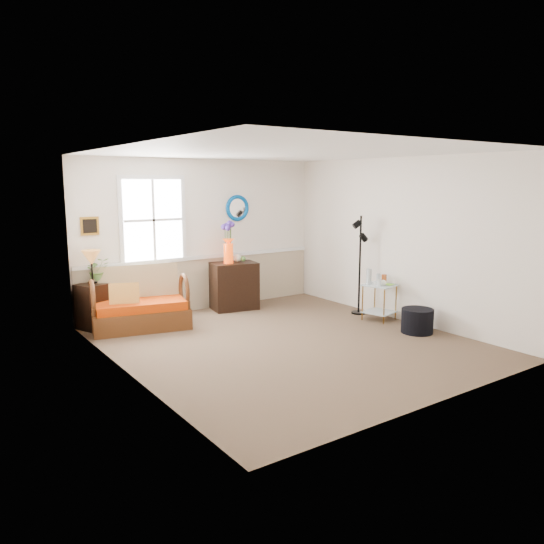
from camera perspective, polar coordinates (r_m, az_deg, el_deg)
floor at (r=7.45m, az=1.75°, el=-7.60°), size 4.50×5.00×0.01m
ceiling at (r=7.12m, az=1.86°, el=12.80°), size 4.50×5.00×0.01m
walls at (r=7.17m, az=1.81°, el=2.37°), size 4.51×5.01×2.60m
wainscot at (r=9.38m, az=-7.34°, el=-1.23°), size 4.46×0.02×0.90m
chair_rail at (r=9.30m, az=-7.37°, el=1.61°), size 4.46×0.04×0.06m
window at (r=8.85m, az=-12.65°, el=5.48°), size 1.14×0.06×1.44m
picture at (r=8.53m, az=-19.03°, el=4.70°), size 0.28×0.03×0.28m
mirror at (r=9.57m, az=-3.77°, el=6.88°), size 0.47×0.07×0.47m
loveseat at (r=8.30m, az=-14.05°, el=-2.77°), size 1.56×1.10×0.93m
throw_pillow at (r=8.16m, az=-15.59°, el=-2.65°), size 0.44×0.26×0.43m
lamp_stand at (r=8.51m, az=-18.75°, el=-3.51°), size 0.51×0.51×0.69m
table_lamp at (r=8.37m, az=-18.81°, el=0.48°), size 0.34×0.34×0.52m
potted_plant at (r=8.54m, az=-18.24°, el=-0.08°), size 0.35×0.39×0.29m
cabinet at (r=9.31m, az=-4.09°, el=-1.50°), size 0.85×0.63×0.83m
flower_vase at (r=9.14m, az=-4.73°, el=3.15°), size 0.24×0.24×0.71m
side_table at (r=8.74m, az=11.46°, el=-3.20°), size 0.56×0.56×0.59m
tabletop_items at (r=8.70m, az=11.35°, el=-0.45°), size 0.51×0.51×0.25m
floor_lamp at (r=9.01m, az=9.42°, el=0.72°), size 0.31×0.31×1.66m
ottoman at (r=8.17m, az=15.36°, el=-5.07°), size 0.49×0.49×0.36m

